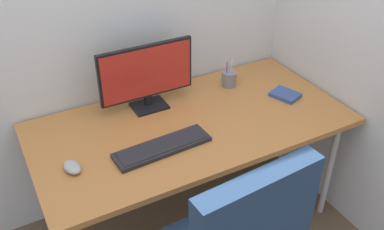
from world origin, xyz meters
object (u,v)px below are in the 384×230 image
object	(u,v)px
keyboard	(162,147)
mouse	(72,167)
notebook	(285,95)
monitor	(147,74)
pen_holder	(229,79)

from	to	relation	value
keyboard	mouse	xyz separation A→B (m)	(-0.41, 0.05, 0.01)
keyboard	notebook	distance (m)	0.82
monitor	notebook	xyz separation A→B (m)	(0.72, -0.27, -0.18)
mouse	notebook	xyz separation A→B (m)	(1.22, 0.06, -0.01)
mouse	pen_holder	world-z (taller)	pen_holder
monitor	keyboard	world-z (taller)	monitor
pen_holder	notebook	xyz separation A→B (m)	(0.21, -0.26, -0.03)
monitor	pen_holder	distance (m)	0.53
monitor	notebook	size ratio (longest dim) A/B	3.46
pen_holder	notebook	size ratio (longest dim) A/B	1.09
monitor	mouse	size ratio (longest dim) A/B	4.79
keyboard	pen_holder	xyz separation A→B (m)	(0.60, 0.36, 0.03)
mouse	pen_holder	xyz separation A→B (m)	(1.01, 0.31, 0.03)
mouse	keyboard	bearing A→B (deg)	-20.21
monitor	pen_holder	xyz separation A→B (m)	(0.50, -0.02, -0.15)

